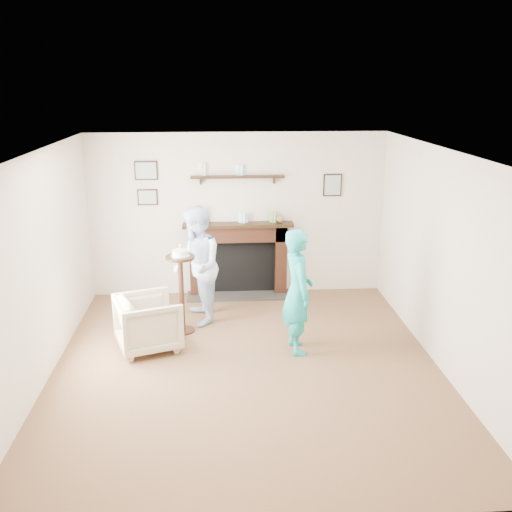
# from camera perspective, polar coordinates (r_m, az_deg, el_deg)

# --- Properties ---
(ground) EXTENTS (5.00, 5.00, 0.00)m
(ground) POSITION_cam_1_polar(r_m,az_deg,el_deg) (6.84, -0.95, -10.95)
(ground) COLOR brown
(ground) RESTS_ON ground
(room_shell) EXTENTS (4.54, 5.02, 2.52)m
(room_shell) POSITION_cam_1_polar(r_m,az_deg,el_deg) (6.91, -1.33, 3.78)
(room_shell) COLOR beige
(room_shell) RESTS_ON ground
(armchair) EXTENTS (0.94, 0.93, 0.68)m
(armchair) POSITION_cam_1_polar(r_m,az_deg,el_deg) (7.39, -10.57, -8.99)
(armchair) COLOR tan
(armchair) RESTS_ON ground
(man) EXTENTS (0.75, 0.89, 1.63)m
(man) POSITION_cam_1_polar(r_m,az_deg,el_deg) (8.05, -5.77, -6.53)
(man) COLOR #AABCD5
(man) RESTS_ON ground
(woman) EXTENTS (0.44, 0.61, 1.55)m
(woman) POSITION_cam_1_polar(r_m,az_deg,el_deg) (7.24, 4.06, -9.31)
(woman) COLOR teal
(woman) RESTS_ON ground
(pedestal_table) EXTENTS (0.38, 0.38, 1.21)m
(pedestal_table) POSITION_cam_1_polar(r_m,az_deg,el_deg) (7.51, -7.51, -2.27)
(pedestal_table) COLOR black
(pedestal_table) RESTS_ON ground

